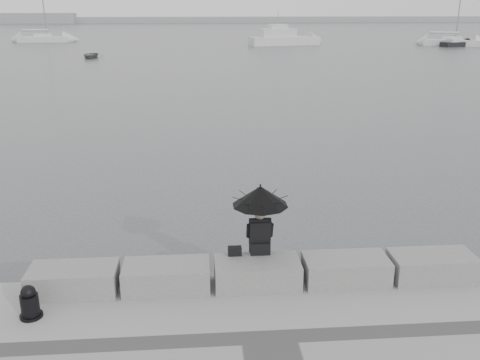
{
  "coord_description": "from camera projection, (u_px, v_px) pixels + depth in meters",
  "views": [
    {
      "loc": [
        -1.04,
        -9.4,
        5.6
      ],
      "look_at": [
        -0.05,
        3.0,
        1.46
      ],
      "focal_mm": 40.0,
      "sensor_mm": 36.0,
      "label": 1
    }
  ],
  "objects": [
    {
      "name": "bag",
      "position": [
        235.0,
        251.0,
        10.22
      ],
      "size": [
        0.26,
        0.15,
        0.17
      ],
      "primitive_type": "cube",
      "color": "black",
      "rests_on": "stone_block_centre"
    },
    {
      "name": "mooring_bollard",
      "position": [
        30.0,
        304.0,
        9.03
      ],
      "size": [
        0.38,
        0.38,
        0.61
      ],
      "color": "black",
      "rests_on": "promenade"
    },
    {
      "name": "seated_person",
      "position": [
        260.0,
        205.0,
        10.05
      ],
      "size": [
        1.08,
        1.08,
        1.39
      ],
      "rotation": [
        0.0,
        0.0,
        0.0
      ],
      "color": "black",
      "rests_on": "stone_block_centre"
    },
    {
      "name": "ground",
      "position": [
        254.0,
        296.0,
        10.73
      ],
      "size": [
        360.0,
        360.0,
        0.0
      ],
      "primitive_type": "plane",
      "color": "#434547",
      "rests_on": "ground"
    },
    {
      "name": "stone_block_centre",
      "position": [
        257.0,
        273.0,
        10.07
      ],
      "size": [
        1.6,
        0.8,
        0.5
      ],
      "primitive_type": "cube",
      "color": "slate",
      "rests_on": "promenade"
    },
    {
      "name": "motor_cruiser",
      "position": [
        284.0,
        38.0,
        73.88
      ],
      "size": [
        9.96,
        4.8,
        4.5
      ],
      "rotation": [
        0.0,
        0.0,
        0.22
      ],
      "color": "silver",
      "rests_on": "ground"
    },
    {
      "name": "stone_block_left",
      "position": [
        167.0,
        277.0,
        9.94
      ],
      "size": [
        1.6,
        0.8,
        0.5
      ],
      "primitive_type": "cube",
      "color": "slate",
      "rests_on": "promenade"
    },
    {
      "name": "stone_block_far_right",
      "position": [
        432.0,
        266.0,
        10.33
      ],
      "size": [
        1.6,
        0.8,
        0.5
      ],
      "primitive_type": "cube",
      "color": "slate",
      "rests_on": "promenade"
    },
    {
      "name": "sailboat_left",
      "position": [
        44.0,
        38.0,
        79.54
      ],
      "size": [
        7.3,
        2.66,
        12.9
      ],
      "rotation": [
        0.0,
        0.0,
        0.04
      ],
      "color": "silver",
      "rests_on": "ground"
    },
    {
      "name": "stone_block_right",
      "position": [
        346.0,
        270.0,
        10.2
      ],
      "size": [
        1.6,
        0.8,
        0.5
      ],
      "primitive_type": "cube",
      "color": "slate",
      "rests_on": "promenade"
    },
    {
      "name": "sailboat_right",
      "position": [
        452.0,
        42.0,
        72.65
      ],
      "size": [
        7.54,
        5.11,
        12.9
      ],
      "rotation": [
        0.0,
        0.0,
        -0.42
      ],
      "color": "silver",
      "rests_on": "ground"
    },
    {
      "name": "stone_block_far_left",
      "position": [
        74.0,
        280.0,
        9.81
      ],
      "size": [
        1.6,
        0.8,
        0.5
      ],
      "primitive_type": "cube",
      "color": "slate",
      "rests_on": "promenade"
    },
    {
      "name": "dinghy",
      "position": [
        91.0,
        55.0,
        56.74
      ],
      "size": [
        3.34,
        1.68,
        0.54
      ],
      "primitive_type": "imported",
      "rotation": [
        0.0,
        0.0,
        -0.1
      ],
      "color": "slate",
      "rests_on": "ground"
    },
    {
      "name": "small_motorboat",
      "position": [
        457.0,
        44.0,
        71.49
      ],
      "size": [
        4.71,
        2.88,
        1.1
      ],
      "rotation": [
        0.0,
        0.0,
        0.31
      ],
      "color": "black",
      "rests_on": "ground"
    },
    {
      "name": "distant_landmass",
      "position": [
        171.0,
        19.0,
        155.98
      ],
      "size": [
        180.0,
        8.0,
        2.8
      ],
      "color": "gray",
      "rests_on": "ground"
    }
  ]
}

